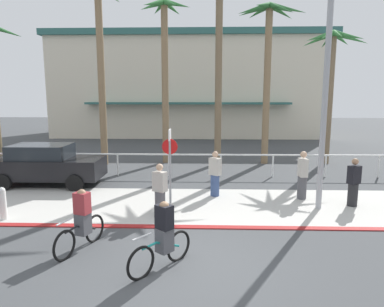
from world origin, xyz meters
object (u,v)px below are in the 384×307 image
Objects in this scene: palm_tree_6 at (332,63)px; pedestrian_1 at (353,185)px; car_black_1 at (47,164)px; pedestrian_0 at (302,177)px; stop_sign_bike_lane at (170,156)px; cyclist_black_0 at (82,221)px; pedestrian_2 at (215,176)px; palm_tree_4 at (220,29)px; cyclist_teal_1 at (163,237)px; palm_tree_2 at (99,39)px; palm_tree_5 at (268,41)px; palm_tree_3 at (165,50)px; streetlight_curb at (329,75)px; pedestrian_3 at (160,192)px; bollard_1 at (3,203)px.

palm_tree_6 is 4.27× the size of pedestrian_1.
car_black_1 is 10.07m from pedestrian_0.
pedestrian_1 is (6.10, -0.06, -0.93)m from stop_sign_bike_lane.
pedestrian_2 reaches higher than cyclist_black_0.
palm_tree_4 is at bearing 86.56° from pedestrian_2.
palm_tree_4 is 1.43× the size of palm_tree_6.
stop_sign_bike_lane is 1.48× the size of pedestrian_0.
cyclist_black_0 and cyclist_teal_1 have the same top height.
palm_tree_5 is at bearing 4.14° from palm_tree_2.
palm_tree_3 is 5.39m from palm_tree_5.
cyclist_black_0 is 1.16× the size of cyclist_teal_1.
stop_sign_bike_lane is 0.28× the size of palm_tree_2.
streetlight_curb is at bearing -78.31° from pedestrian_0.
pedestrian_0 is at bearing 101.69° from streetlight_curb.
palm_tree_5 is (2.53, 0.39, -0.54)m from palm_tree_4.
palm_tree_6 is at bearing 21.37° from car_black_1.
streetlight_curb is at bearing -68.50° from palm_tree_4.
stop_sign_bike_lane is 0.58× the size of car_black_1.
palm_tree_2 is at bearing 121.76° from stop_sign_bike_lane.
palm_tree_5 is 5.07× the size of pedestrian_3.
pedestrian_2 is at bearing 155.20° from streetlight_curb.
bollard_1 is 6.91m from pedestrian_2.
palm_tree_4 reaches higher than bollard_1.
palm_tree_2 is (0.63, 8.47, 5.95)m from bollard_1.
palm_tree_2 reaches higher than cyclist_black_0.
palm_tree_6 is (11.98, 0.72, -1.15)m from palm_tree_2.
pedestrian_0 is at bearing -114.98° from palm_tree_6.
cyclist_teal_1 reaches higher than bollard_1.
palm_tree_3 is 1.23× the size of palm_tree_6.
palm_tree_6 is at bearing 0.35° from palm_tree_3.
pedestrian_2 is (1.55, 0.97, -0.90)m from stop_sign_bike_lane.
palm_tree_6 is 8.99m from pedestrian_1.
cyclist_black_0 is at bearing -126.31° from pedestrian_2.
pedestrian_0 is (4.63, 0.69, -0.87)m from stop_sign_bike_lane.
bollard_1 is 0.67× the size of cyclist_teal_1.
palm_tree_4 reaches higher than pedestrian_0.
car_black_1 is 11.66m from pedestrian_1.
cyclist_black_0 is 8.64m from pedestrian_1.
car_black_1 is (-1.12, -4.40, -5.60)m from palm_tree_2.
pedestrian_2 is 1.02× the size of pedestrian_3.
pedestrian_2 is at bearing 53.69° from cyclist_black_0.
palm_tree_2 is at bearing 146.44° from pedestrian_1.
palm_tree_4 is at bearing -175.23° from palm_tree_6.
palm_tree_6 is (2.90, 8.07, 1.04)m from streetlight_curb.
cyclist_black_0 is (3.02, -1.87, 0.18)m from bollard_1.
pedestrian_3 is (3.99, -7.98, -5.71)m from palm_tree_2.
pedestrian_1 is 6.40m from pedestrian_3.
stop_sign_bike_lane is at bearing -82.81° from palm_tree_3.
palm_tree_4 reaches higher than pedestrian_3.
stop_sign_bike_lane is 1.53× the size of pedestrian_2.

